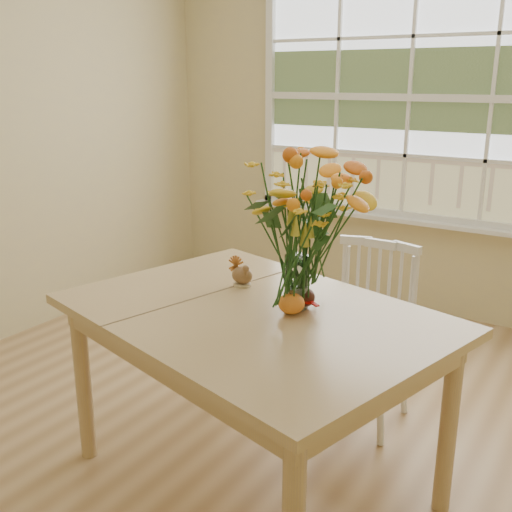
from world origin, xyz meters
The scene contains 9 objects.
floor centered at (0.00, 0.00, -0.01)m, with size 4.00×4.50×0.01m, color #A67E50.
wall_back centered at (0.00, 2.25, 1.35)m, with size 4.00×0.02×2.70m, color beige.
window centered at (0.00, 2.21, 1.53)m, with size 2.42×0.12×1.74m.
dining_table centered at (0.21, -0.10, 0.70)m, with size 1.69×1.39×0.79m.
windsor_chair centered at (0.40, 0.68, 0.50)m, with size 0.42×0.40×0.89m.
flower_vase centered at (0.34, 0.01, 1.12)m, with size 0.46×0.46×0.54m.
pumpkin centered at (0.36, -0.06, 0.83)m, with size 0.11×0.11×0.08m, color #D25018.
turkey_figurine centered at (0.01, 0.11, 0.84)m, with size 0.10×0.08×0.12m.
dark_gourd centered at (0.37, 0.03, 0.83)m, with size 0.13×0.09×0.08m.
Camera 1 is at (1.42, -1.97, 1.68)m, focal length 42.00 mm.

